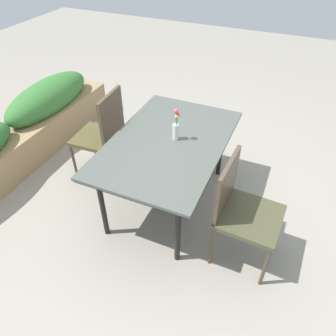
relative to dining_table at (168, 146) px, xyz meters
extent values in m
plane|color=gray|center=(-0.01, -0.06, -0.68)|extent=(12.00, 12.00, 0.00)
cube|color=#4C514C|center=(0.00, 0.00, 0.04)|extent=(1.48, 0.96, 0.03)
cube|color=black|center=(0.00, 0.00, 0.01)|extent=(1.45, 0.94, 0.02)
cylinder|color=black|center=(-0.60, -0.35, -0.33)|extent=(0.05, 0.05, 0.70)
cylinder|color=black|center=(0.60, -0.35, -0.33)|extent=(0.05, 0.05, 0.70)
cylinder|color=black|center=(-0.60, 0.35, -0.33)|extent=(0.05, 0.05, 0.70)
cylinder|color=black|center=(0.60, 0.35, -0.33)|extent=(0.05, 0.05, 0.70)
cube|color=brown|center=(0.10, 0.84, -0.20)|extent=(0.46, 0.46, 0.04)
cube|color=#4C3D2D|center=(0.11, 0.63, 0.07)|extent=(0.41, 0.05, 0.51)
cylinder|color=#4C3D2D|center=(-0.11, 1.02, -0.44)|extent=(0.03, 0.03, 0.47)
cylinder|color=#4C3D2D|center=(0.28, 1.04, -0.44)|extent=(0.03, 0.03, 0.47)
cylinder|color=#4C3D2D|center=(-0.09, 0.63, -0.44)|extent=(0.03, 0.03, 0.47)
cylinder|color=#4C3D2D|center=(0.31, 0.65, -0.44)|extent=(0.03, 0.03, 0.47)
cube|color=#46452D|center=(-0.33, -0.84, -0.22)|extent=(0.49, 0.49, 0.04)
cube|color=#4C3D2D|center=(-0.32, -0.62, 0.02)|extent=(0.45, 0.05, 0.46)
cylinder|color=#4C3D2D|center=(-0.13, -1.06, -0.45)|extent=(0.03, 0.03, 0.45)
cylinder|color=#4C3D2D|center=(-0.56, -1.04, -0.45)|extent=(0.03, 0.03, 0.45)
cylinder|color=#4C3D2D|center=(-0.11, -0.63, -0.45)|extent=(0.03, 0.03, 0.45)
cylinder|color=#4C3D2D|center=(-0.53, -0.61, -0.45)|extent=(0.03, 0.03, 0.45)
cylinder|color=silver|center=(0.05, -0.05, 0.13)|extent=(0.05, 0.05, 0.15)
cylinder|color=#47843D|center=(0.04, -0.05, 0.25)|extent=(0.01, 0.00, 0.18)
sphere|color=#DB4C56|center=(0.04, -0.05, 0.34)|extent=(0.04, 0.04, 0.04)
cylinder|color=#47843D|center=(0.05, -0.06, 0.23)|extent=(0.01, 0.01, 0.13)
sphere|color=#EFCC4C|center=(0.05, -0.06, 0.29)|extent=(0.03, 0.03, 0.03)
cylinder|color=#47843D|center=(0.06, -0.06, 0.23)|extent=(0.01, 0.01, 0.13)
sphere|color=#DB4C56|center=(0.06, -0.06, 0.30)|extent=(0.04, 0.04, 0.04)
cube|color=#9E7F56|center=(-0.12, 1.82, -0.48)|extent=(2.94, 0.51, 0.41)
ellipsoid|color=#387233|center=(0.54, 1.82, -0.15)|extent=(1.33, 0.46, 0.40)
camera|label=1|loc=(-2.08, -0.90, 1.64)|focal=33.80mm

